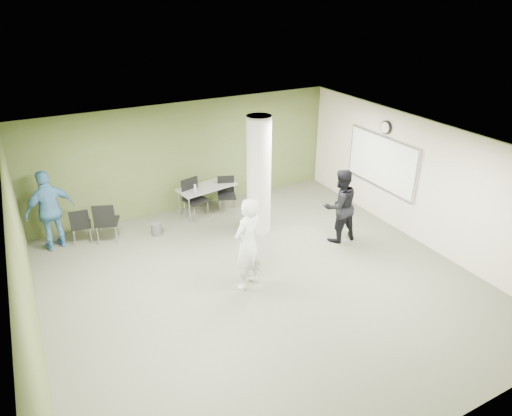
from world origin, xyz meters
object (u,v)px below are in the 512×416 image
man_black (340,206)px  chair_back_left (80,223)px  man_blue (50,210)px  folding_table (206,188)px  woman_white (248,244)px

man_black → chair_back_left: bearing=-24.1°
chair_back_left → man_blue: (-0.55, 0.07, 0.42)m
folding_table → woman_white: (-0.54, -3.42, 0.27)m
chair_back_left → man_black: 5.86m
folding_table → man_blue: bearing=171.8°
woman_white → man_black: bearing=170.2°
woman_white → folding_table: bearing=-122.5°
man_blue → man_black: bearing=139.6°
woman_white → man_black: size_ratio=1.08×
man_blue → folding_table: bearing=165.9°
woman_white → chair_back_left: bearing=-75.2°
man_black → folding_table: bearing=-50.2°
chair_back_left → woman_white: bearing=135.9°
folding_table → man_blue: (-3.67, -0.10, 0.26)m
folding_table → man_black: bearing=-62.2°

